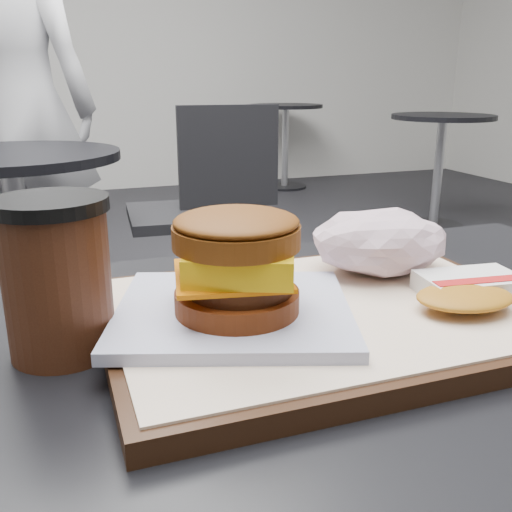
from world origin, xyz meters
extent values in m
cube|color=silver|center=(0.00, 5.00, 1.50)|extent=(8.00, 0.10, 3.00)
cube|color=black|center=(0.00, 0.00, 0.75)|extent=(0.80, 0.60, 0.04)
cube|color=black|center=(-0.01, 0.05, 0.78)|extent=(0.38, 0.28, 0.02)
cube|color=silver|center=(-0.01, 0.05, 0.79)|extent=(0.36, 0.26, 0.00)
cube|color=silver|center=(-0.10, 0.05, 0.80)|extent=(0.23, 0.22, 0.01)
cylinder|color=#662B0E|center=(-0.10, 0.04, 0.81)|extent=(0.13, 0.13, 0.02)
cylinder|color=#371608|center=(-0.09, 0.04, 0.82)|extent=(0.11, 0.11, 0.01)
cube|color=#D56A07|center=(-0.10, 0.05, 0.83)|extent=(0.10, 0.10, 0.00)
cube|color=yellow|center=(-0.09, 0.04, 0.84)|extent=(0.11, 0.11, 0.02)
cylinder|color=brown|center=(-0.10, 0.04, 0.86)|extent=(0.13, 0.13, 0.02)
ellipsoid|color=brown|center=(-0.10, 0.04, 0.87)|extent=(0.12, 0.12, 0.02)
cube|color=silver|center=(0.12, 0.03, 0.80)|extent=(0.10, 0.07, 0.02)
cube|color=#AF1717|center=(0.12, 0.02, 0.81)|extent=(0.09, 0.02, 0.00)
ellipsoid|color=#C5811F|center=(0.09, 0.00, 0.80)|extent=(0.09, 0.07, 0.01)
cylinder|color=#3A1A0E|center=(-0.23, 0.08, 0.83)|extent=(0.08, 0.08, 0.12)
cylinder|color=black|center=(-0.23, 0.08, 0.89)|extent=(0.09, 0.09, 0.01)
cylinder|color=black|center=(-0.35, 1.65, 0.01)|extent=(0.44, 0.44, 0.02)
cylinder|color=#A5A5AA|center=(-0.35, 1.65, 0.37)|extent=(0.07, 0.07, 0.70)
cylinder|color=black|center=(-0.35, 1.65, 0.73)|extent=(0.70, 0.70, 0.03)
cylinder|color=#9E9DA2|center=(0.24, 1.80, 0.22)|extent=(0.06, 0.06, 0.44)
cube|color=black|center=(0.24, 1.80, 0.46)|extent=(0.45, 0.45, 0.04)
cube|color=black|center=(0.43, 1.80, 0.68)|extent=(0.40, 0.06, 0.40)
imported|color=silver|center=(-0.32, 2.29, 0.86)|extent=(0.74, 0.62, 1.71)
cylinder|color=black|center=(2.20, 2.80, 0.01)|extent=(0.40, 0.40, 0.02)
cylinder|color=#A5A5AA|center=(2.20, 2.80, 0.37)|extent=(0.06, 0.06, 0.70)
cylinder|color=black|center=(2.20, 2.80, 0.73)|extent=(0.66, 0.66, 0.03)
cylinder|color=black|center=(1.80, 4.50, 0.01)|extent=(0.40, 0.40, 0.02)
cylinder|color=#A5A5AA|center=(1.80, 4.50, 0.37)|extent=(0.06, 0.06, 0.70)
cylinder|color=black|center=(1.80, 4.50, 0.73)|extent=(0.66, 0.66, 0.03)
camera|label=1|loc=(-0.22, -0.36, 0.98)|focal=40.00mm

